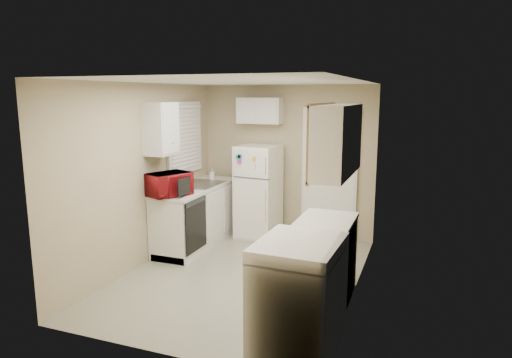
% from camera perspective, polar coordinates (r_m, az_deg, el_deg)
% --- Properties ---
extents(floor, '(3.80, 3.80, 0.00)m').
position_cam_1_polar(floor, '(5.90, -1.75, -11.89)').
color(floor, '#A8A48A').
rests_on(floor, ground).
extents(ceiling, '(3.80, 3.80, 0.00)m').
position_cam_1_polar(ceiling, '(5.46, -1.89, 12.10)').
color(ceiling, white).
rests_on(ceiling, floor).
extents(wall_left, '(3.80, 3.80, 0.00)m').
position_cam_1_polar(wall_left, '(6.22, -13.83, 0.50)').
color(wall_left, tan).
rests_on(wall_left, floor).
extents(wall_right, '(3.80, 3.80, 0.00)m').
position_cam_1_polar(wall_right, '(5.19, 12.62, -1.39)').
color(wall_right, tan).
rests_on(wall_right, floor).
extents(wall_back, '(2.80, 2.80, 0.00)m').
position_cam_1_polar(wall_back, '(7.32, 3.86, 2.26)').
color(wall_back, tan).
rests_on(wall_back, floor).
extents(wall_front, '(2.80, 2.80, 0.00)m').
position_cam_1_polar(wall_front, '(3.91, -12.53, -5.29)').
color(wall_front, tan).
rests_on(wall_front, floor).
extents(left_counter, '(0.60, 1.80, 0.90)m').
position_cam_1_polar(left_counter, '(6.98, -7.34, -4.51)').
color(left_counter, silver).
rests_on(left_counter, floor).
extents(dishwasher, '(0.03, 0.58, 0.72)m').
position_cam_1_polar(dishwasher, '(6.32, -7.57, -5.73)').
color(dishwasher, black).
rests_on(dishwasher, floor).
extents(sink, '(0.54, 0.74, 0.16)m').
position_cam_1_polar(sink, '(7.01, -6.85, -0.98)').
color(sink, gray).
rests_on(sink, left_counter).
extents(microwave, '(0.64, 0.51, 0.38)m').
position_cam_1_polar(microwave, '(6.27, -10.88, -0.71)').
color(microwave, maroon).
rests_on(microwave, left_counter).
extents(soap_bottle, '(0.09, 0.09, 0.16)m').
position_cam_1_polar(soap_bottle, '(7.40, -5.49, 0.75)').
color(soap_bottle, beige).
rests_on(soap_bottle, left_counter).
extents(window_blinds, '(0.10, 0.98, 1.08)m').
position_cam_1_polar(window_blinds, '(7.03, -8.87, 5.09)').
color(window_blinds, silver).
rests_on(window_blinds, wall_left).
extents(upper_cabinet_left, '(0.30, 0.45, 0.70)m').
position_cam_1_polar(upper_cabinet_left, '(6.24, -11.79, 6.17)').
color(upper_cabinet_left, silver).
rests_on(upper_cabinet_left, wall_left).
extents(refrigerator, '(0.66, 0.65, 1.47)m').
position_cam_1_polar(refrigerator, '(7.19, 0.29, -1.65)').
color(refrigerator, white).
rests_on(refrigerator, floor).
extents(cabinet_over_fridge, '(0.70, 0.30, 0.40)m').
position_cam_1_polar(cabinet_over_fridge, '(7.24, 0.53, 8.55)').
color(cabinet_over_fridge, silver).
rests_on(cabinet_over_fridge, wall_back).
extents(interior_door, '(0.86, 0.06, 2.08)m').
position_cam_1_polar(interior_door, '(7.14, 9.13, 0.48)').
color(interior_door, white).
rests_on(interior_door, floor).
extents(right_counter, '(0.60, 2.00, 0.90)m').
position_cam_1_polar(right_counter, '(4.71, 7.13, -12.02)').
color(right_counter, silver).
rests_on(right_counter, floor).
extents(stove, '(0.72, 0.87, 1.03)m').
position_cam_1_polar(stove, '(4.13, 5.33, -14.38)').
color(stove, white).
rests_on(stove, floor).
extents(upper_cabinet_right, '(0.30, 1.20, 0.70)m').
position_cam_1_polar(upper_cabinet_right, '(4.64, 10.19, 4.80)').
color(upper_cabinet_right, silver).
rests_on(upper_cabinet_right, wall_right).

